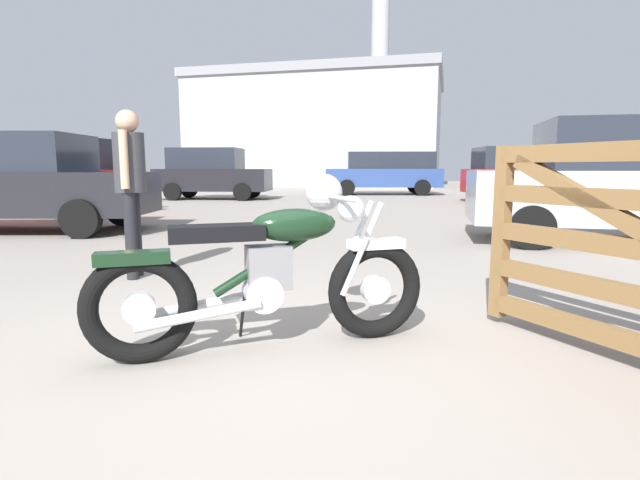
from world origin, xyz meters
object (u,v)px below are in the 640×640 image
vintage_motorcycle (327,349)px  timber_gate (596,303)px  silver_sedan_mid (431,275)px  dark_sedan_left (155,275)px

vintage_motorcycle → timber_gate: bearing=165.5°
vintage_motorcycle → timber_gate: 2.88m
vintage_motorcycle → timber_gate: (2.82, 0.55, 0.21)m
vintage_motorcycle → silver_sedan_mid: silver_sedan_mid is taller
timber_gate → dark_sedan_left: 8.93m
timber_gate → silver_sedan_mid: size_ratio=0.60×
timber_gate → silver_sedan_mid: silver_sedan_mid is taller
vintage_motorcycle → silver_sedan_mid: size_ratio=0.45×
timber_gate → dark_sedan_left: size_ratio=0.59×
vintage_motorcycle → dark_sedan_left: (-0.67, 8.76, 0.34)m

